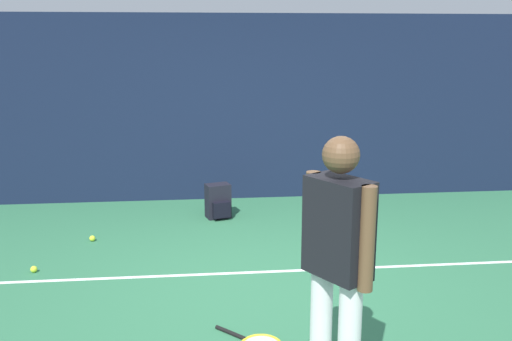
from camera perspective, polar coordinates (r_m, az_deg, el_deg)
ground_plane at (r=5.41m, az=0.44°, el=-11.35°), size 12.00×12.00×0.00m
back_fence at (r=7.97m, az=-1.92°, el=6.29°), size 10.00×0.10×2.59m
court_line at (r=5.65m, az=0.14°, el=-10.22°), size 9.00×0.05×0.00m
tennis_player at (r=3.46m, az=8.22°, el=-8.60°), size 0.40×0.46×1.70m
backpack at (r=7.25m, az=-3.82°, el=-3.18°), size 0.34×0.34×0.44m
tennis_ball_near_player at (r=6.72m, az=-16.20°, el=-6.60°), size 0.07×0.07×0.07m
tennis_ball_by_fence at (r=6.04m, az=-21.52°, el=-9.26°), size 0.07×0.07×0.07m
tennis_ball_mid_court at (r=5.24m, az=6.63°, el=-11.89°), size 0.07×0.07×0.07m
tennis_ball_far_left at (r=7.17m, az=6.60°, el=-4.90°), size 0.07×0.07×0.07m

